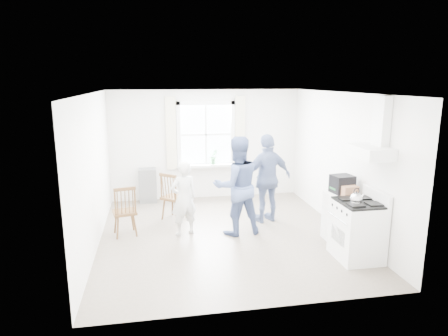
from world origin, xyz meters
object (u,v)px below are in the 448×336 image
gas_stove (357,230)px  person_left (184,199)px  low_cabinet (341,217)px  windsor_chair_a (125,206)px  windsor_chair_b (170,192)px  stereo_stack (342,184)px  person_right (268,178)px  person_mid (237,186)px

gas_stove → person_left: (-2.64, 1.50, 0.21)m
low_cabinet → windsor_chair_a: size_ratio=0.94×
windsor_chair_a → windsor_chair_b: windsor_chair_b is taller
stereo_stack → person_right: bearing=128.1°
windsor_chair_b → person_left: (0.20, -0.82, 0.09)m
person_mid → windsor_chair_a: bearing=-13.5°
stereo_stack → person_mid: bearing=157.7°
low_cabinet → person_right: size_ratio=0.50×
person_left → person_mid: bearing=154.5°
windsor_chair_a → person_left: (1.06, -0.08, 0.11)m
gas_stove → windsor_chair_b: (-2.85, 2.32, 0.12)m
windsor_chair_b → windsor_chair_a: bearing=-139.0°
person_mid → person_left: bearing=-14.7°
gas_stove → person_mid: 2.22m
person_mid → person_right: person_mid is taller
low_cabinet → person_mid: bearing=158.2°
windsor_chair_b → stereo_stack: bearing=-29.4°
low_cabinet → stereo_stack: (-0.03, -0.01, 0.61)m
stereo_stack → windsor_chair_a: (-3.74, 0.89, -0.47)m
gas_stove → low_cabinet: gas_stove is taller
person_left → person_right: (1.71, 0.43, 0.20)m
stereo_stack → person_right: person_right is taller
windsor_chair_b → person_right: person_right is taller
low_cabinet → windsor_chair_b: (-2.91, 1.62, 0.16)m
person_right → person_mid: bearing=20.7°
low_cabinet → windsor_chair_a: bearing=166.9°
windsor_chair_b → person_right: (1.92, -0.39, 0.28)m
low_cabinet → gas_stove: bearing=-95.7°
windsor_chair_b → person_mid: person_mid is taller
person_mid → low_cabinet: bearing=149.9°
low_cabinet → person_left: bearing=163.5°
gas_stove → person_right: 2.18m
windsor_chair_a → person_right: size_ratio=0.54×
stereo_stack → person_left: (-2.69, 0.81, -0.36)m
windsor_chair_b → person_mid: (1.17, -0.93, 0.31)m
person_mid → gas_stove: bearing=131.8°
windsor_chair_b → person_left: 0.85m
gas_stove → person_left: bearing=150.3°
windsor_chair_b → person_left: size_ratio=0.72×
person_mid → windsor_chair_b: bearing=-46.6°
person_left → person_right: 1.78m
stereo_stack → person_mid: size_ratio=0.21×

